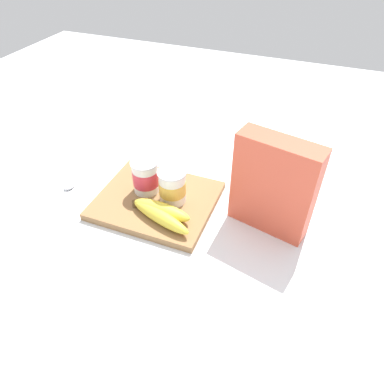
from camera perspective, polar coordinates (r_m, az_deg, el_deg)
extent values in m
plane|color=white|center=(0.93, -5.75, -1.82)|extent=(2.40, 2.40, 0.00)
cube|color=olive|center=(0.93, -5.79, -1.37)|extent=(0.30, 0.25, 0.02)
cube|color=#D85138|center=(0.81, 13.14, 0.95)|extent=(0.20, 0.10, 0.24)
cylinder|color=white|center=(0.92, -7.56, 2.48)|extent=(0.07, 0.07, 0.09)
cylinder|color=#DB384C|center=(0.92, -7.56, 2.48)|extent=(0.07, 0.07, 0.04)
cylinder|color=silver|center=(0.89, -7.81, 4.81)|extent=(0.07, 0.07, 0.00)
cylinder|color=white|center=(0.88, -3.22, 0.83)|extent=(0.07, 0.07, 0.09)
cylinder|color=gold|center=(0.88, -3.22, 0.83)|extent=(0.07, 0.07, 0.04)
cylinder|color=silver|center=(0.85, -3.33, 3.22)|extent=(0.07, 0.07, 0.00)
ellipsoid|color=yellow|center=(0.84, -5.21, -4.03)|extent=(0.18, 0.08, 0.03)
ellipsoid|color=yellow|center=(0.86, -5.01, -2.94)|extent=(0.16, 0.05, 0.04)
cylinder|color=brown|center=(0.90, -9.27, -1.92)|extent=(0.01, 0.01, 0.02)
cylinder|color=silver|center=(1.06, -17.01, 2.60)|extent=(0.03, 0.11, 0.01)
ellipsoid|color=silver|center=(1.03, -19.36, 0.90)|extent=(0.03, 0.04, 0.01)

